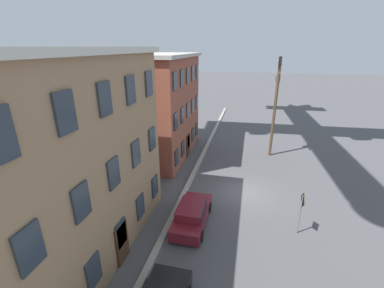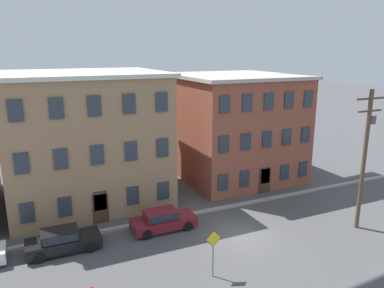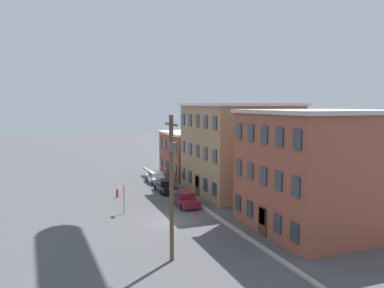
{
  "view_description": "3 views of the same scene",
  "coord_description": "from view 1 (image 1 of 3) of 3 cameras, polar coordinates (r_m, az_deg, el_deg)",
  "views": [
    {
      "loc": [
        -17.48,
        0.14,
        10.43
      ],
      "look_at": [
        1.28,
        4.47,
        3.11
      ],
      "focal_mm": 24.0,
      "sensor_mm": 36.0,
      "label": 1
    },
    {
      "loc": [
        -12.5,
        -19.18,
        12.02
      ],
      "look_at": [
        -1.43,
        5.0,
        5.35
      ],
      "focal_mm": 35.0,
      "sensor_mm": 36.0,
      "label": 2
    },
    {
      "loc": [
        30.74,
        -9.31,
        10.28
      ],
      "look_at": [
        -1.38,
        2.76,
        6.66
      ],
      "focal_mm": 35.0,
      "sensor_mm": 36.0,
      "label": 3
    }
  ],
  "objects": [
    {
      "name": "ground_plane",
      "position": [
        20.36,
        11.72,
        -10.5
      ],
      "size": [
        200.0,
        200.0,
        0.0
      ],
      "primitive_type": "plane",
      "color": "#4C4C4F"
    },
    {
      "name": "kerb_strip",
      "position": [
        20.78,
        -0.88,
        -9.07
      ],
      "size": [
        56.0,
        0.36,
        0.16
      ],
      "primitive_type": "cube",
      "color": "#9E998E",
      "rests_on": "ground_plane"
    },
    {
      "name": "apartment_midblock",
      "position": [
        15.29,
        -34.08,
        -2.84
      ],
      "size": [
        12.39,
        10.67,
        10.44
      ],
      "color": "#9E7A56",
      "rests_on": "ground_plane"
    },
    {
      "name": "apartment_far",
      "position": [
        26.57,
        -12.65,
        8.39
      ],
      "size": [
        10.83,
        11.42,
        9.86
      ],
      "color": "brown",
      "rests_on": "ground_plane"
    },
    {
      "name": "car_maroon",
      "position": [
        16.47,
        -0.04,
        -15.21
      ],
      "size": [
        4.4,
        1.92,
        1.43
      ],
      "color": "maroon",
      "rests_on": "ground_plane"
    },
    {
      "name": "caution_sign",
      "position": [
        16.38,
        23.16,
        -12.67
      ],
      "size": [
        0.97,
        0.08,
        2.76
      ],
      "color": "slate",
      "rests_on": "ground_plane"
    },
    {
      "name": "utility_pole",
      "position": [
        26.06,
        18.04,
        8.67
      ],
      "size": [
        2.4,
        0.44,
        9.62
      ],
      "color": "brown",
      "rests_on": "ground_plane"
    }
  ]
}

